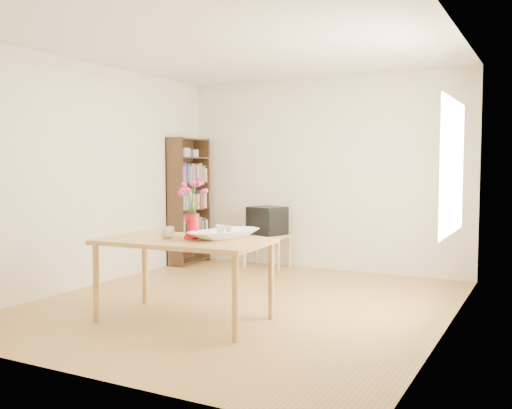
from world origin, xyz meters
The scene contains 11 objects.
room centered at (0.03, 0.00, 1.30)m, with size 4.50×4.50×4.50m.
table centered at (-0.16, -0.80, 0.68)m, with size 1.56×0.95×0.75m.
tv_stand centered at (-0.70, 1.97, 0.39)m, with size 0.60×0.45×0.46m.
bookshelf centered at (-1.85, 1.75, 0.84)m, with size 0.28×0.70×1.80m.
pitcher centered at (-0.12, -0.73, 0.85)m, with size 0.15×0.23×0.23m.
flowers centered at (-0.12, -0.73, 1.15)m, with size 0.26×0.26×0.37m, color #F43993, non-canonical shape.
mug centered at (-0.33, -0.81, 0.80)m, with size 0.13×0.13×0.11m, color white.
bowl centered at (0.14, -0.59, 0.98)m, with size 0.48×0.48×0.45m, color white.
teacup_a centered at (0.10, -0.59, 0.93)m, with size 0.07×0.07×0.07m, color white.
teacup_b centered at (0.18, -0.57, 0.93)m, with size 0.07×0.07×0.06m, color white.
television centered at (-0.70, 1.98, 0.66)m, with size 0.54×0.52×0.38m.
Camera 1 is at (2.78, -5.02, 1.42)m, focal length 40.00 mm.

